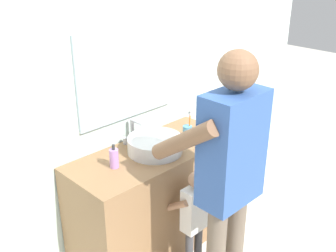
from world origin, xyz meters
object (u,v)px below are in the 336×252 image
(toothbrush_cup, at_px, (187,131))
(soap_bottle, at_px, (114,158))
(child_toddler, at_px, (194,214))
(adult_parent, at_px, (229,164))

(toothbrush_cup, relative_size, soap_bottle, 1.25)
(soap_bottle, xyz_separation_m, child_toddler, (0.34, -0.41, -0.40))
(toothbrush_cup, bearing_deg, child_toddler, -131.21)
(soap_bottle, distance_m, adult_parent, 0.77)
(soap_bottle, bearing_deg, adult_parent, -67.03)
(soap_bottle, relative_size, child_toddler, 0.20)
(child_toddler, distance_m, adult_parent, 0.60)
(toothbrush_cup, height_order, adult_parent, adult_parent)
(adult_parent, bearing_deg, toothbrush_cup, 60.76)
(toothbrush_cup, xyz_separation_m, child_toddler, (-0.34, -0.38, -0.39))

